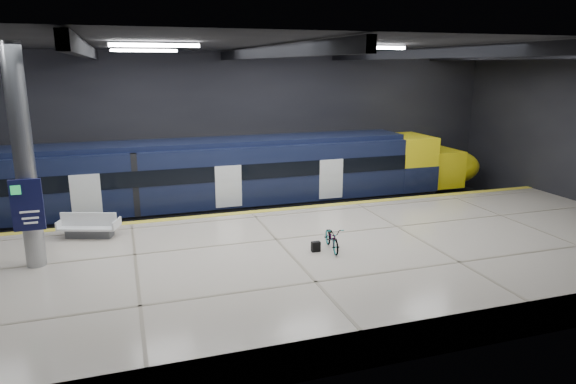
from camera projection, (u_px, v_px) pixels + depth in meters
name	position (u px, v px, depth m)	size (l,w,h in m)	color
ground	(269.00, 258.00, 20.00)	(30.00, 30.00, 0.00)	black
room_shell	(268.00, 110.00, 18.63)	(30.10, 16.10, 8.05)	black
platform	(289.00, 268.00, 17.56)	(30.00, 11.00, 1.10)	beige
safety_strip	(251.00, 212.00, 22.27)	(30.00, 0.40, 0.01)	yellow
rails	(238.00, 217.00, 25.06)	(30.00, 1.52, 0.16)	gray
train	(197.00, 180.00, 24.00)	(29.40, 2.84, 3.79)	black
bench	(89.00, 228.00, 18.99)	(2.30, 1.53, 0.94)	#595B60
bicycle	(332.00, 238.00, 17.67)	(0.56, 1.62, 0.85)	#99999E
pannier_bag	(316.00, 247.00, 17.55)	(0.30, 0.18, 0.35)	black
info_column	(24.00, 162.00, 15.56)	(0.90, 0.78, 6.90)	#9EA0A5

